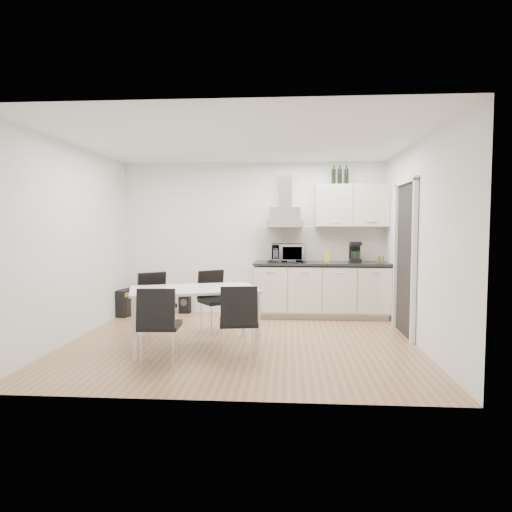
{
  "coord_description": "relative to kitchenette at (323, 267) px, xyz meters",
  "views": [
    {
      "loc": [
        0.6,
        -5.87,
        1.55
      ],
      "look_at": [
        0.15,
        0.51,
        1.1
      ],
      "focal_mm": 32.0,
      "sensor_mm": 36.0,
      "label": 1
    }
  ],
  "objects": [
    {
      "name": "wall_back",
      "position": [
        -1.19,
        0.27,
        0.47
      ],
      "size": [
        4.5,
        0.1,
        2.6
      ],
      "primitive_type": "cube",
      "color": "white",
      "rests_on": "ground"
    },
    {
      "name": "chair_near_left",
      "position": [
        -1.96,
        -2.81,
        -0.39
      ],
      "size": [
        0.47,
        0.53,
        0.88
      ],
      "primitive_type": null,
      "rotation": [
        0.0,
        0.0,
        0.07
      ],
      "color": "black",
      "rests_on": "ground"
    },
    {
      "name": "ground",
      "position": [
        -1.19,
        -1.73,
        -0.83
      ],
      "size": [
        4.5,
        4.5,
        0.0
      ],
      "primitive_type": "plane",
      "color": "#A97F5B",
      "rests_on": "ground"
    },
    {
      "name": "ceiling",
      "position": [
        -1.19,
        -1.73,
        1.77
      ],
      "size": [
        4.5,
        4.5,
        0.0
      ],
      "primitive_type": "plane",
      "color": "white",
      "rests_on": "wall_back"
    },
    {
      "name": "wall_front",
      "position": [
        -1.19,
        -3.73,
        0.47
      ],
      "size": [
        4.5,
        0.1,
        2.6
      ],
      "primitive_type": "cube",
      "color": "white",
      "rests_on": "ground"
    },
    {
      "name": "doorway",
      "position": [
        1.02,
        -1.18,
        0.22
      ],
      "size": [
        0.08,
        1.04,
        2.1
      ],
      "primitive_type": "cube",
      "color": "white",
      "rests_on": "ground"
    },
    {
      "name": "wall_right",
      "position": [
        1.06,
        -1.73,
        0.47
      ],
      "size": [
        0.1,
        4.0,
        2.6
      ],
      "primitive_type": "cube",
      "color": "white",
      "rests_on": "ground"
    },
    {
      "name": "chair_near_right",
      "position": [
        -1.13,
        -2.58,
        -0.39
      ],
      "size": [
        0.51,
        0.56,
        0.88
      ],
      "primitive_type": null,
      "rotation": [
        0.0,
        0.0,
        0.15
      ],
      "color": "black",
      "rests_on": "ground"
    },
    {
      "name": "kitchenette",
      "position": [
        0.0,
        0.0,
        0.0
      ],
      "size": [
        2.22,
        0.64,
        2.52
      ],
      "color": "beige",
      "rests_on": "ground"
    },
    {
      "name": "dining_table",
      "position": [
        -1.75,
        -2.02,
        -0.15
      ],
      "size": [
        1.75,
        1.33,
        0.75
      ],
      "rotation": [
        0.0,
        0.0,
        0.32
      ],
      "color": "white",
      "rests_on": "ground"
    },
    {
      "name": "floor_speaker",
      "position": [
        -2.38,
        0.17,
        -0.67
      ],
      "size": [
        0.19,
        0.17,
        0.32
      ],
      "primitive_type": "cube",
      "rotation": [
        0.0,
        0.0,
        0.0
      ],
      "color": "black",
      "rests_on": "ground"
    },
    {
      "name": "chair_far_left",
      "position": [
        -2.36,
        -1.56,
        -0.39
      ],
      "size": [
        0.65,
        0.66,
        0.88
      ],
      "primitive_type": null,
      "rotation": [
        0.0,
        0.0,
        3.77
      ],
      "color": "black",
      "rests_on": "ground"
    },
    {
      "name": "wall_left",
      "position": [
        -3.44,
        -1.73,
        0.47
      ],
      "size": [
        0.1,
        4.0,
        2.6
      ],
      "primitive_type": "cube",
      "color": "white",
      "rests_on": "ground"
    },
    {
      "name": "chair_far_right",
      "position": [
        -1.59,
        -1.21,
        -0.39
      ],
      "size": [
        0.65,
        0.66,
        0.88
      ],
      "primitive_type": null,
      "rotation": [
        0.0,
        0.0,
        3.77
      ],
      "color": "black",
      "rests_on": "ground"
    },
    {
      "name": "guitar_amp",
      "position": [
        -3.3,
        -0.08,
        -0.61
      ],
      "size": [
        0.36,
        0.57,
        0.44
      ],
      "rotation": [
        0.0,
        0.0,
        -0.27
      ],
      "color": "black",
      "rests_on": "ground"
    }
  ]
}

